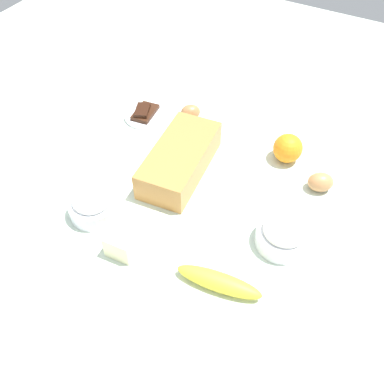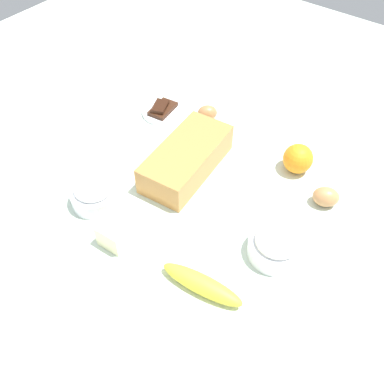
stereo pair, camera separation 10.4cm
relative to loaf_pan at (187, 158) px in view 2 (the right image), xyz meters
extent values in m
cube|color=silver|center=(0.09, 0.08, -0.05)|extent=(2.40, 2.40, 0.02)
cube|color=#B77A3D|center=(0.00, 0.00, 0.00)|extent=(0.29, 0.16, 0.08)
cube|color=black|center=(0.00, 0.00, 0.00)|extent=(0.28, 0.15, 0.07)
cylinder|color=white|center=(0.09, 0.33, -0.02)|extent=(0.13, 0.13, 0.04)
torus|color=white|center=(0.09, 0.33, 0.00)|extent=(0.13, 0.13, 0.01)
ellipsoid|color=white|center=(0.09, 0.33, 0.01)|extent=(0.10, 0.10, 0.03)
cylinder|color=white|center=(0.23, -0.11, -0.02)|extent=(0.12, 0.12, 0.04)
torus|color=white|center=(0.23, -0.11, 0.00)|extent=(0.12, 0.12, 0.01)
ellipsoid|color=white|center=(0.23, -0.11, 0.01)|extent=(0.09, 0.09, 0.03)
ellipsoid|color=yellow|center=(0.27, 0.25, -0.02)|extent=(0.07, 0.19, 0.04)
sphere|color=orange|center=(-0.18, 0.23, 0.00)|extent=(0.08, 0.08, 0.08)
cube|color=#F4EDB2|center=(0.27, 0.02, -0.01)|extent=(0.09, 0.07, 0.06)
ellipsoid|color=#A97144|center=(-0.21, -0.09, -0.02)|extent=(0.07, 0.07, 0.04)
ellipsoid|color=#BB7F4C|center=(-0.12, 0.35, -0.02)|extent=(0.07, 0.08, 0.05)
cylinder|color=white|center=(-0.15, -0.21, -0.04)|extent=(0.13, 0.13, 0.01)
cube|color=#381E11|center=(-0.15, -0.21, -0.03)|extent=(0.10, 0.07, 0.01)
cube|color=black|center=(-0.14, -0.21, -0.01)|extent=(0.07, 0.06, 0.01)
camera|label=1|loc=(0.69, 0.42, 0.78)|focal=39.61mm
camera|label=2|loc=(0.63, 0.51, 0.78)|focal=39.61mm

